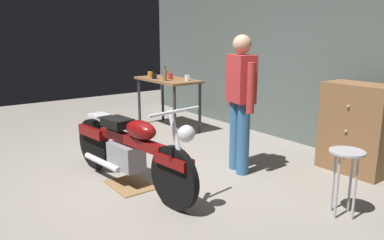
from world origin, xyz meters
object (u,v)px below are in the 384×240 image
at_px(mug_red_diner, 171,76).
at_px(mug_blue_enamel, 164,74).
at_px(motorcycle, 129,148).
at_px(mug_orange_travel, 150,75).
at_px(wooden_dresser, 356,128).
at_px(bottle, 165,75).
at_px(person_standing, 241,98).
at_px(shop_stool, 346,165).
at_px(mug_white_ceramic, 187,78).
at_px(mug_black_matte, 154,76).

relative_size(mug_red_diner, mug_blue_enamel, 1.01).
height_order(motorcycle, mug_orange_travel, mug_orange_travel).
relative_size(motorcycle, mug_blue_enamel, 20.28).
distance_m(motorcycle, wooden_dresser, 2.75).
bearing_deg(mug_orange_travel, wooden_dresser, 13.32).
xyz_separation_m(mug_blue_enamel, bottle, (0.56, -0.34, 0.05)).
relative_size(motorcycle, mug_orange_travel, 17.84).
relative_size(motorcycle, bottle, 9.06).
height_order(person_standing, mug_orange_travel, person_standing).
bearing_deg(motorcycle, wooden_dresser, 56.47).
xyz_separation_m(shop_stool, mug_blue_enamel, (-4.07, 0.62, 0.45)).
xyz_separation_m(mug_white_ceramic, mug_blue_enamel, (-0.77, 0.03, 0.00)).
height_order(wooden_dresser, bottle, bottle).
bearing_deg(mug_blue_enamel, mug_black_matte, -57.58).
xyz_separation_m(motorcycle, mug_white_ceramic, (-1.48, 1.88, 0.50)).
relative_size(person_standing, shop_stool, 2.61).
distance_m(mug_orange_travel, mug_black_matte, 0.24).
xyz_separation_m(mug_white_ceramic, mug_black_matte, (-0.56, -0.31, 0.00)).
height_order(motorcycle, mug_black_matte, mug_black_matte).
xyz_separation_m(wooden_dresser, mug_red_diner, (-3.10, -0.67, 0.40)).
bearing_deg(wooden_dresser, shop_stool, -63.86).
bearing_deg(mug_orange_travel, person_standing, -6.78).
bearing_deg(shop_stool, motorcycle, -144.66).
height_order(shop_stool, mug_blue_enamel, mug_blue_enamel).
bearing_deg(mug_white_ceramic, bottle, -123.86).
distance_m(wooden_dresser, mug_orange_travel, 3.63).
relative_size(wooden_dresser, bottle, 4.56).
height_order(mug_red_diner, mug_black_matte, same).
distance_m(mug_orange_travel, mug_white_ceramic, 0.83).
xyz_separation_m(mug_orange_travel, mug_black_matte, (0.23, -0.05, -0.00)).
xyz_separation_m(mug_black_matte, mug_blue_enamel, (-0.21, 0.34, -0.00)).
xyz_separation_m(mug_orange_travel, mug_red_diner, (0.42, 0.16, -0.00)).
distance_m(mug_white_ceramic, mug_blue_enamel, 0.77).
distance_m(motorcycle, shop_stool, 2.23).
height_order(motorcycle, mug_white_ceramic, motorcycle).
relative_size(shop_stool, mug_blue_enamel, 5.94).
xyz_separation_m(person_standing, mug_blue_enamel, (-2.64, 0.60, 0.02)).
relative_size(shop_stool, mug_white_ceramic, 5.56).
distance_m(person_standing, mug_red_diner, 2.29).
bearing_deg(mug_orange_travel, bottle, -5.18).
bearing_deg(wooden_dresser, person_standing, -126.62).
bearing_deg(mug_black_matte, mug_orange_travel, 167.72).
bearing_deg(wooden_dresser, mug_blue_enamel, -171.14).
bearing_deg(mug_red_diner, shop_stool, -7.78).
distance_m(person_standing, mug_black_matte, 2.44).
bearing_deg(shop_stool, mug_red_diner, 172.22).
bearing_deg(wooden_dresser, mug_white_ceramic, -168.04).
distance_m(mug_orange_travel, mug_red_diner, 0.45).
bearing_deg(mug_red_diner, mug_orange_travel, -158.50).
bearing_deg(motorcycle, shop_stool, 28.64).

